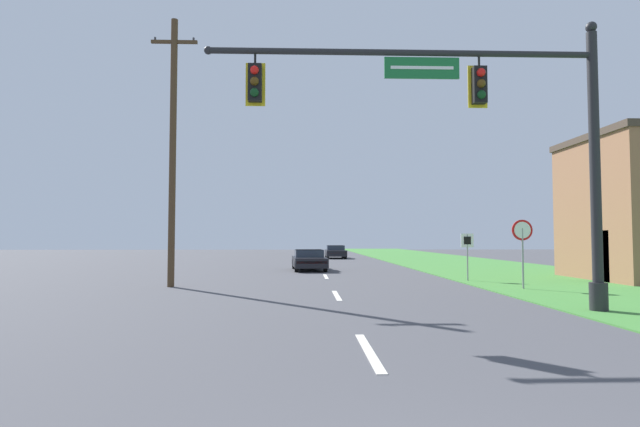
% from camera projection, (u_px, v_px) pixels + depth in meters
% --- Properties ---
extents(grass_verge_right, '(10.00, 110.00, 0.04)m').
position_uv_depth(grass_verge_right, '(481.00, 267.00, 32.50)').
color(grass_verge_right, '#428438').
rests_on(grass_verge_right, ground).
extents(road_center_line, '(0.16, 34.80, 0.01)m').
position_uv_depth(road_center_line, '(326.00, 277.00, 24.17)').
color(road_center_line, silver).
rests_on(road_center_line, ground).
extents(signal_mast, '(10.23, 0.47, 7.46)m').
position_uv_depth(signal_mast, '(496.00, 133.00, 12.74)').
color(signal_mast, '#232326').
rests_on(signal_mast, grass_verge_right).
extents(car_ahead, '(2.11, 4.56, 1.19)m').
position_uv_depth(car_ahead, '(309.00, 260.00, 29.14)').
color(car_ahead, black).
rests_on(car_ahead, ground).
extents(far_car, '(1.82, 4.46, 1.19)m').
position_uv_depth(far_car, '(335.00, 252.00, 46.52)').
color(far_car, black).
rests_on(far_car, ground).
extents(stop_sign, '(0.76, 0.07, 2.50)m').
position_uv_depth(stop_sign, '(522.00, 238.00, 18.16)').
color(stop_sign, gray).
rests_on(stop_sign, grass_verge_right).
extents(route_sign_post, '(0.55, 0.06, 2.03)m').
position_uv_depth(route_sign_post, '(467.00, 246.00, 21.60)').
color(route_sign_post, gray).
rests_on(route_sign_post, grass_verge_right).
extents(utility_pole_near, '(1.80, 0.26, 10.49)m').
position_uv_depth(utility_pole_near, '(173.00, 147.00, 19.40)').
color(utility_pole_near, '#4C3823').
rests_on(utility_pole_near, ground).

